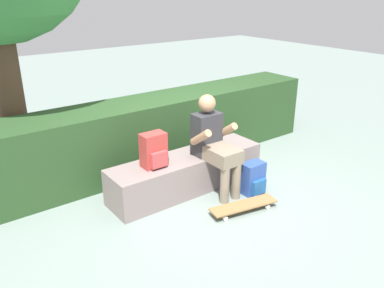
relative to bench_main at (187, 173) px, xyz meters
name	(u,v)px	position (x,y,z in m)	size (l,w,h in m)	color
ground_plane	(199,197)	(0.00, -0.26, -0.22)	(24.00, 24.00, 0.00)	gray
bench_main	(187,173)	(0.00, 0.00, 0.00)	(2.03, 0.52, 0.45)	gray
person_skater	(214,142)	(0.24, -0.22, 0.42)	(0.49, 0.62, 1.20)	#333338
skateboard_near_person	(244,206)	(0.19, -0.82, -0.15)	(0.82, 0.35, 0.09)	olive
backpack_on_bench	(154,151)	(-0.47, -0.01, 0.42)	(0.28, 0.23, 0.40)	#B23833
backpack_on_ground	(253,179)	(0.59, -0.57, -0.03)	(0.28, 0.23, 0.40)	#2D4C99
hedge_row	(163,130)	(0.24, 0.91, 0.25)	(4.90, 0.74, 0.95)	#264421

